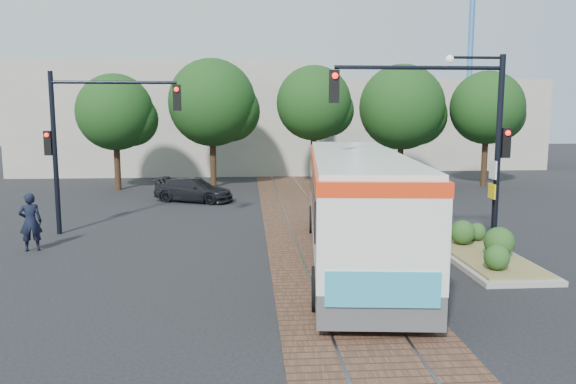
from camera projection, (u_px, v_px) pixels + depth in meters
name	position (u px, v px, depth m)	size (l,w,h in m)	color
ground	(325.00, 256.00, 17.78)	(120.00, 120.00, 0.00)	black
trackbed	(311.00, 230.00, 21.73)	(3.60, 40.00, 0.02)	brown
tree_row	(308.00, 106.00, 33.38)	(26.40, 5.60, 7.67)	#382314
warehouses	(271.00, 121.00, 45.58)	(40.00, 13.00, 8.00)	#ADA899
crane	(471.00, 41.00, 51.08)	(8.00, 0.50, 18.00)	#3F72B2
city_bus	(355.00, 201.00, 17.10)	(3.92, 12.64, 3.33)	#474749
traffic_island	(485.00, 250.00, 17.19)	(2.20, 5.20, 1.13)	gray
signal_pole_main	(459.00, 125.00, 16.66)	(5.49, 0.46, 6.00)	black
signal_pole_left	(85.00, 130.00, 20.57)	(4.99, 0.34, 6.00)	black
officer	(30.00, 222.00, 18.36)	(0.71, 0.46, 1.93)	black
parked_car	(194.00, 190.00, 28.53)	(1.67, 4.11, 1.19)	black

